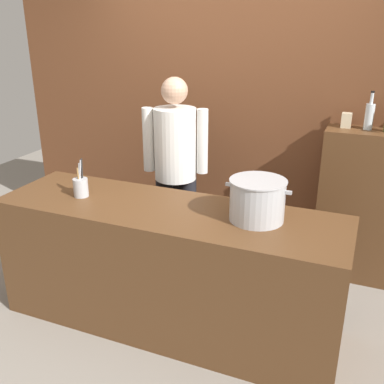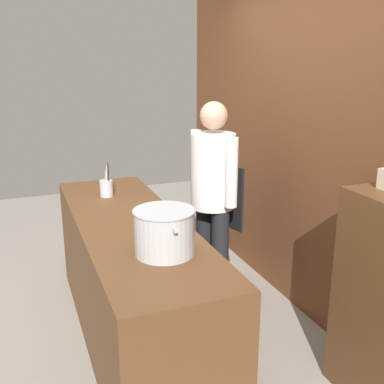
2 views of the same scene
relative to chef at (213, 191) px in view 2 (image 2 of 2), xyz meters
name	(u,v)px [view 2 (image 2 of 2)]	position (x,y,z in m)	size (l,w,h in m)	color
ground_plane	(135,337)	(0.27, -0.73, -0.96)	(8.00, 8.00, 0.00)	gray
brick_back_panel	(311,123)	(0.27, 0.67, 0.54)	(4.40, 0.10, 3.00)	brown
prep_counter	(133,282)	(0.27, -0.73, -0.51)	(2.37, 0.70, 0.90)	brown
chef	(213,191)	(0.00, 0.00, 0.00)	(0.52, 0.39, 1.66)	black
stockpot_large	(164,232)	(0.86, -0.67, 0.07)	(0.41, 0.35, 0.26)	#B7BABF
utensil_crock	(106,188)	(-0.39, -0.76, 0.01)	(0.10, 0.10, 0.27)	#B7BABF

